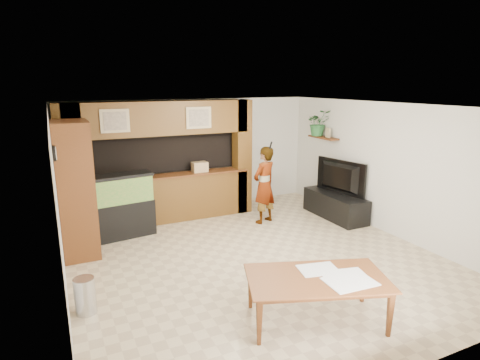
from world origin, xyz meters
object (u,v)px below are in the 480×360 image
pantry_cabinet (75,189)px  television (337,177)px  person (264,185)px  aquarium (124,206)px  dining_table (317,301)px

pantry_cabinet → television: pantry_cabinet is taller
television → person: bearing=65.1°
pantry_cabinet → aquarium: bearing=29.0°
person → dining_table: size_ratio=0.96×
television → dining_table: (-2.83, -3.22, -0.62)m
aquarium → dining_table: (1.67, -4.05, -0.31)m
aquarium → person: size_ratio=0.76×
dining_table → aquarium: bearing=131.9°
dining_table → television: bearing=68.2°
television → person: 1.67m
pantry_cabinet → television: bearing=-3.8°
television → person: (-1.62, 0.39, -0.09)m
aquarium → television: bearing=-18.2°
aquarium → person: (2.88, -0.44, 0.22)m
dining_table → person: bearing=90.9°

